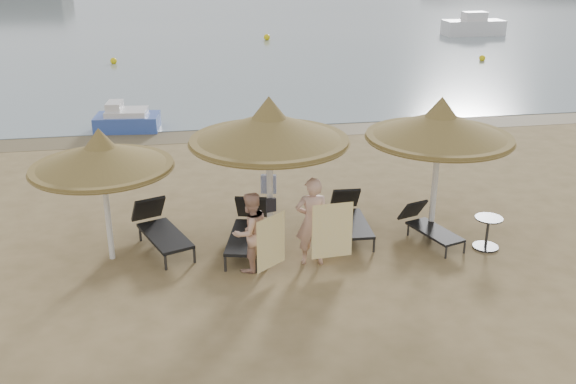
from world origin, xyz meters
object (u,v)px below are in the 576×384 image
(palapa_center, at_px, (269,128))
(person_left, at_px, (250,226))
(palapa_right, at_px, (440,126))
(lounger_near_right, at_px, (351,216))
(palapa_left, at_px, (101,156))
(person_right, at_px, (312,214))
(pedal_boat, at_px, (126,120))
(lounger_far_left, at_px, (160,228))
(lounger_near_left, at_px, (248,228))
(side_table, at_px, (487,234))
(lounger_far_right, at_px, (428,225))

(palapa_center, height_order, person_left, palapa_center)
(palapa_right, relative_size, lounger_near_right, 1.62)
(palapa_left, bearing_deg, person_right, -12.67)
(person_right, bearing_deg, pedal_boat, -61.71)
(palapa_center, distance_m, person_left, 2.00)
(palapa_center, height_order, lounger_far_left, palapa_center)
(palapa_left, xyz_separation_m, lounger_near_right, (5.11, 0.38, -1.81))
(palapa_left, bearing_deg, pedal_boat, 91.48)
(palapa_left, relative_size, person_left, 1.48)
(person_left, xyz_separation_m, person_right, (1.23, 0.07, 0.12))
(palapa_left, relative_size, lounger_near_left, 1.27)
(palapa_center, height_order, lounger_near_right, palapa_center)
(palapa_center, distance_m, person_right, 1.91)
(palapa_right, height_order, side_table, palapa_right)
(person_right, bearing_deg, palapa_left, -6.26)
(lounger_near_right, bearing_deg, lounger_far_left, -177.63)
(lounger_near_left, xyz_separation_m, side_table, (4.93, -0.92, -0.09))
(lounger_near_right, bearing_deg, pedal_boat, 123.20)
(palapa_right, relative_size, pedal_boat, 1.39)
(side_table, bearing_deg, palapa_left, 173.62)
(palapa_left, bearing_deg, person_left, -19.37)
(lounger_far_right, xyz_separation_m, person_left, (-3.93, -0.70, 0.61))
(lounger_far_left, bearing_deg, pedal_boat, 76.67)
(palapa_center, bearing_deg, person_left, -117.63)
(side_table, distance_m, person_left, 5.03)
(lounger_far_left, bearing_deg, palapa_right, -24.86)
(lounger_far_left, bearing_deg, person_left, -59.26)
(lounger_far_right, distance_m, person_left, 4.03)
(palapa_center, xyz_separation_m, lounger_near_left, (-0.47, -0.00, -2.15))
(palapa_right, xyz_separation_m, lounger_near_left, (-4.05, 0.03, -2.04))
(lounger_far_left, relative_size, lounger_far_right, 1.23)
(palapa_right, bearing_deg, lounger_near_right, 168.46)
(lounger_far_left, relative_size, side_table, 3.07)
(side_table, xyz_separation_m, pedal_boat, (-7.98, 10.48, 0.04))
(palapa_left, height_order, lounger_near_right, palapa_left)
(palapa_right, xyz_separation_m, lounger_far_right, (-0.19, -0.29, -2.12))
(lounger_near_left, bearing_deg, lounger_far_left, -177.58)
(palapa_center, relative_size, palapa_right, 1.05)
(person_right, bearing_deg, lounger_far_left, -17.44)
(lounger_far_left, xyz_separation_m, lounger_far_right, (5.69, -0.69, -0.08))
(lounger_near_right, relative_size, lounger_far_right, 1.11)
(palapa_center, xyz_separation_m, lounger_far_left, (-2.30, 0.37, -2.16))
(lounger_near_right, bearing_deg, person_left, -147.44)
(person_left, xyz_separation_m, pedal_boat, (-2.99, 10.58, -0.57))
(palapa_center, distance_m, lounger_far_right, 4.08)
(palapa_right, distance_m, pedal_boat, 12.12)
(lounger_near_right, distance_m, lounger_far_right, 1.68)
(side_table, bearing_deg, pedal_boat, 127.29)
(lounger_near_left, relative_size, lounger_near_right, 1.13)
(palapa_center, xyz_separation_m, person_right, (0.70, -0.95, -1.51))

